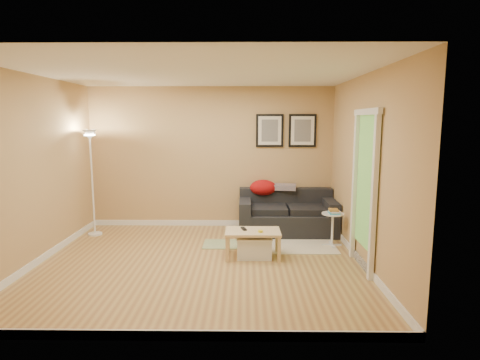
{
  "coord_description": "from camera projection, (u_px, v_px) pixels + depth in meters",
  "views": [
    {
      "loc": [
        0.63,
        -5.29,
        1.97
      ],
      "look_at": [
        0.55,
        0.85,
        1.05
      ],
      "focal_mm": 29.45,
      "sensor_mm": 36.0,
      "label": 1
    }
  ],
  "objects": [
    {
      "name": "ceiling",
      "position": [
        197.0,
        73.0,
        5.15
      ],
      "size": [
        4.5,
        4.5,
        0.0
      ],
      "primitive_type": "plane",
      "rotation": [
        3.14,
        0.0,
        0.0
      ],
      "color": "white",
      "rests_on": "wall_back"
    },
    {
      "name": "side_table",
      "position": [
        332.0,
        229.0,
        6.25
      ],
      "size": [
        0.35,
        0.35,
        0.53
      ],
      "primitive_type": null,
      "color": "white",
      "rests_on": "ground"
    },
    {
      "name": "wall_back",
      "position": [
        211.0,
        158.0,
        7.32
      ],
      "size": [
        4.5,
        0.0,
        4.5
      ],
      "primitive_type": "plane",
      "rotation": [
        1.57,
        0.0,
        0.0
      ],
      "color": "tan",
      "rests_on": "ground"
    },
    {
      "name": "wall_left",
      "position": [
        35.0,
        171.0,
        5.37
      ],
      "size": [
        0.0,
        4.0,
        4.0
      ],
      "primitive_type": "plane",
      "rotation": [
        1.57,
        0.0,
        1.57
      ],
      "color": "tan",
      "rests_on": "ground"
    },
    {
      "name": "wall_front",
      "position": [
        172.0,
        200.0,
        3.36
      ],
      "size": [
        4.5,
        0.0,
        4.5
      ],
      "primitive_type": "plane",
      "rotation": [
        -1.57,
        0.0,
        0.0
      ],
      "color": "tan",
      "rests_on": "ground"
    },
    {
      "name": "baseboard_front",
      "position": [
        175.0,
        335.0,
        3.56
      ],
      "size": [
        4.5,
        0.02,
        0.1
      ],
      "primitive_type": "cube",
      "color": "white",
      "rests_on": "ground"
    },
    {
      "name": "baseboard_left",
      "position": [
        42.0,
        258.0,
        5.56
      ],
      "size": [
        0.02,
        4.0,
        0.1
      ],
      "primitive_type": "cube",
      "color": "white",
      "rests_on": "ground"
    },
    {
      "name": "sofa",
      "position": [
        287.0,
        212.0,
        6.98
      ],
      "size": [
        1.7,
        0.9,
        0.75
      ],
      "primitive_type": null,
      "color": "black",
      "rests_on": "ground"
    },
    {
      "name": "remote_control",
      "position": [
        244.0,
        229.0,
        5.77
      ],
      "size": [
        0.1,
        0.17,
        0.02
      ],
      "primitive_type": "cube",
      "rotation": [
        0.0,
        0.0,
        0.31
      ],
      "color": "black",
      "rests_on": "coffee_table"
    },
    {
      "name": "framed_print_right",
      "position": [
        302.0,
        131.0,
        7.2
      ],
      "size": [
        0.5,
        0.04,
        0.6
      ],
      "primitive_type": null,
      "color": "black",
      "rests_on": "wall_back"
    },
    {
      "name": "storage_bin",
      "position": [
        254.0,
        247.0,
        5.74
      ],
      "size": [
        0.51,
        0.37,
        0.32
      ],
      "primitive_type": null,
      "color": "white",
      "rests_on": "ground"
    },
    {
      "name": "wall_right",
      "position": [
        365.0,
        171.0,
        5.31
      ],
      "size": [
        0.0,
        4.0,
        4.0
      ],
      "primitive_type": "plane",
      "rotation": [
        1.57,
        0.0,
        -1.57
      ],
      "color": "tan",
      "rests_on": "ground"
    },
    {
      "name": "floor",
      "position": [
        200.0,
        263.0,
        5.53
      ],
      "size": [
        4.5,
        4.5,
        0.0
      ],
      "primitive_type": "plane",
      "color": "tan",
      "rests_on": "ground"
    },
    {
      "name": "book_stack",
      "position": [
        334.0,
        211.0,
        6.19
      ],
      "size": [
        0.21,
        0.25,
        0.07
      ],
      "primitive_type": null,
      "rotation": [
        0.0,
        0.0,
        -0.28
      ],
      "color": "teal",
      "rests_on": "side_table"
    },
    {
      "name": "plaid_throw",
      "position": [
        284.0,
        187.0,
        7.19
      ],
      "size": [
        0.45,
        0.32,
        0.1
      ],
      "primitive_type": null,
      "rotation": [
        0.0,
        0.0,
        -0.14
      ],
      "color": "tan",
      "rests_on": "sofa"
    },
    {
      "name": "tape_roll",
      "position": [
        261.0,
        231.0,
        5.62
      ],
      "size": [
        0.07,
        0.07,
        0.03
      ],
      "primitive_type": "cylinder",
      "color": "yellow",
      "rests_on": "coffee_table"
    },
    {
      "name": "baseboard_right",
      "position": [
        360.0,
        260.0,
        5.5
      ],
      "size": [
        0.02,
        4.0,
        0.1
      ],
      "primitive_type": "cube",
      "color": "white",
      "rests_on": "ground"
    },
    {
      "name": "area_rug",
      "position": [
        296.0,
        245.0,
        6.28
      ],
      "size": [
        1.25,
        0.85,
        0.01
      ],
      "primitive_type": "cube",
      "color": "beige",
      "rests_on": "ground"
    },
    {
      "name": "red_throw",
      "position": [
        263.0,
        188.0,
        7.18
      ],
      "size": [
        0.48,
        0.36,
        0.28
      ],
      "primitive_type": null,
      "color": "#B11012",
      "rests_on": "sofa"
    },
    {
      "name": "coffee_table",
      "position": [
        253.0,
        244.0,
        5.74
      ],
      "size": [
        0.9,
        0.68,
        0.4
      ],
      "primitive_type": null,
      "rotation": [
        0.0,
        0.0,
        -0.27
      ],
      "color": "#E1C189",
      "rests_on": "ground"
    },
    {
      "name": "doorway",
      "position": [
        363.0,
        193.0,
        5.21
      ],
      "size": [
        0.12,
        1.01,
        2.13
      ],
      "primitive_type": null,
      "color": "white",
      "rests_on": "ground"
    },
    {
      "name": "framed_print_left",
      "position": [
        270.0,
        131.0,
        7.21
      ],
      "size": [
        0.5,
        0.04,
        0.6
      ],
      "primitive_type": null,
      "color": "black",
      "rests_on": "wall_back"
    },
    {
      "name": "floor_lamp",
      "position": [
        92.0,
        186.0,
        6.77
      ],
      "size": [
        0.24,
        0.24,
        1.84
      ],
      "primitive_type": null,
      "color": "white",
      "rests_on": "ground"
    },
    {
      "name": "green_runner",
      "position": [
        225.0,
        244.0,
        6.34
      ],
      "size": [
        0.7,
        0.5,
        0.01
      ],
      "primitive_type": "cube",
      "color": "#668C4C",
      "rests_on": "ground"
    },
    {
      "name": "baseboard_back",
      "position": [
        212.0,
        223.0,
        7.5
      ],
      "size": [
        4.5,
        0.02,
        0.1
      ],
      "primitive_type": "cube",
      "color": "white",
      "rests_on": "ground"
    }
  ]
}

